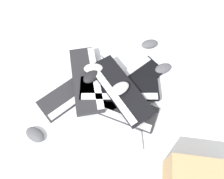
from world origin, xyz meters
TOP-DOWN VIEW (x-y plane):
  - ground_plane at (0.00, 0.00)m, footprint 3.20×3.20m
  - keyboard_0 at (0.04, -0.01)m, footprint 0.46×0.23m
  - keyboard_1 at (-0.20, 0.19)m, footprint 0.46×0.23m
  - keyboard_2 at (-0.13, -0.06)m, footprint 0.28×0.46m
  - keyboard_3 at (-0.11, 0.18)m, footprint 0.40×0.43m
  - keyboard_4 at (-0.04, -0.00)m, footprint 0.40×0.43m
  - keyboard_5 at (-0.06, -0.02)m, footprint 0.27×0.46m
  - mouse_0 at (0.25, -0.11)m, footprint 0.13×0.11m
  - mouse_1 at (0.35, 0.07)m, footprint 0.13×0.12m
  - mouse_2 at (-0.52, 0.17)m, footprint 0.08×0.12m
  - mouse_3 at (-0.10, 0.16)m, footprint 0.11×0.07m
  - mouse_4 at (-0.05, 0.18)m, footprint 0.12×0.13m
  - mouse_5 at (-0.01, -0.01)m, footprint 0.12×0.12m
  - mouse_6 at (-0.07, -0.02)m, footprint 0.12×0.09m
  - cable_0 at (-0.06, -0.03)m, footprint 0.31×0.56m

SIDE VIEW (x-z plane):
  - ground_plane at x=0.00m, z-range 0.00..0.00m
  - cable_0 at x=-0.06m, z-range 0.00..0.01m
  - keyboard_0 at x=0.04m, z-range 0.00..0.03m
  - keyboard_1 at x=-0.20m, z-range 0.00..0.03m
  - keyboard_2 at x=-0.13m, z-range 0.00..0.03m
  - mouse_0 at x=0.25m, z-range 0.00..0.04m
  - mouse_1 at x=0.35m, z-range 0.00..0.04m
  - mouse_2 at x=-0.52m, z-range 0.00..0.04m
  - keyboard_3 at x=-0.11m, z-range 0.03..0.06m
  - keyboard_4 at x=-0.04m, z-range 0.03..0.06m
  - mouse_5 at x=-0.01m, z-range 0.03..0.07m
  - keyboard_5 at x=-0.06m, z-range 0.06..0.09m
  - mouse_3 at x=-0.10m, z-range 0.06..0.10m
  - mouse_4 at x=-0.05m, z-range 0.06..0.10m
  - mouse_6 at x=-0.07m, z-range 0.09..0.13m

